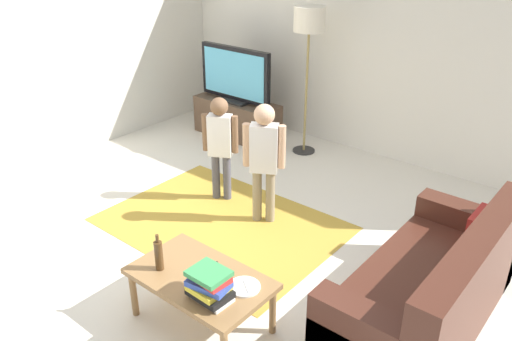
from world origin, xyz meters
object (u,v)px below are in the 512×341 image
floor_lamp (309,27)px  child_center (264,153)px  tv_remote (217,270)px  tv (235,75)px  bottle (159,255)px  coffee_table (200,282)px  tv_stand (237,119)px  book_stack (209,285)px  couch (435,293)px  child_near_tv (220,140)px  plate (244,287)px

floor_lamp → child_center: floor_lamp is taller
floor_lamp → tv_remote: bearing=-66.8°
tv → floor_lamp: bearing=9.9°
bottle → floor_lamp: bearing=106.2°
child_center → coffee_table: (0.55, -1.40, -0.34)m
tv_stand → book_stack: book_stack is taller
tv → child_center: tv is taller
bottle → tv_remote: (0.33, 0.24, -0.11)m
tv_stand → coffee_table: (2.19, -2.88, 0.13)m
child_center → book_stack: size_ratio=3.91×
floor_lamp → tv_remote: size_ratio=10.47×
couch → coffee_table: (-1.29, -1.03, 0.08)m
tv → coffee_table: bearing=-52.6°
bottle → tv_remote: 0.42m
bottle → book_stack: bearing=-0.6°
floor_lamp → tv_stand: bearing=-171.3°
child_center → child_near_tv: bearing=173.6°
tv → tv_remote: (2.24, -2.74, -0.42)m
floor_lamp → tv: bearing=-170.1°
couch → bottle: (-1.57, -1.15, 0.25)m
child_near_tv → tv_remote: size_ratio=6.50×
tv → tv_remote: 3.56m
couch → child_near_tv: child_near_tv is taller
tv → book_stack: (2.41, -2.98, -0.32)m
floor_lamp → plate: (1.52, -2.93, -1.12)m
floor_lamp → child_near_tv: floor_lamp is taller
coffee_table → tv: bearing=127.4°
floor_lamp → child_near_tv: (0.03, -1.56, -0.88)m
coffee_table → book_stack: 0.30m
coffee_table → book_stack: book_stack is taller
tv → bottle: bearing=-57.3°
coffee_table → tv_remote: tv_remote is taller
floor_lamp → child_near_tv: size_ratio=1.61×
tv_stand → tv: 0.60m
book_stack → tv_stand: bearing=128.7°
child_center → bottle: bearing=-79.9°
book_stack → plate: book_stack is taller
tv → plate: tv is taller
couch → tv_stand: bearing=152.1°
tv_remote → plate: plate is taller
tv_stand → tv_remote: tv_stand is taller
couch → child_center: child_center is taller
floor_lamp → bottle: size_ratio=6.24×
coffee_table → tv_remote: bearing=67.4°
book_stack → coffee_table: bearing=150.0°
tv_stand → bottle: size_ratio=4.21×
book_stack → tv: bearing=128.9°
bottle → tv_stand: bearing=122.5°
book_stack → bottle: bearing=179.4°
child_center → tv_remote: bearing=-64.9°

